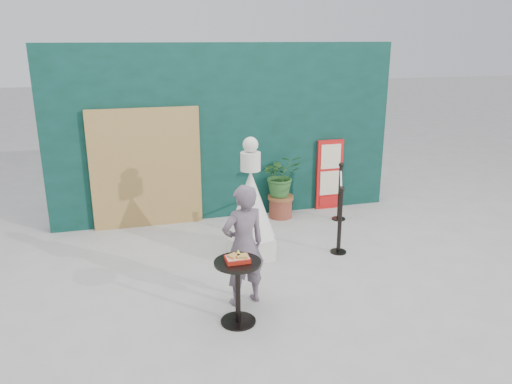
# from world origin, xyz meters

# --- Properties ---
(ground) EXTENTS (60.00, 60.00, 0.00)m
(ground) POSITION_xyz_m (0.00, 0.00, 0.00)
(ground) COLOR #ADAAA5
(ground) RESTS_ON ground
(back_wall) EXTENTS (6.00, 0.30, 3.00)m
(back_wall) POSITION_xyz_m (0.00, 3.15, 1.50)
(back_wall) COLOR #0A2F24
(back_wall) RESTS_ON ground
(bamboo_fence) EXTENTS (1.80, 0.08, 2.00)m
(bamboo_fence) POSITION_xyz_m (-1.40, 2.94, 1.00)
(bamboo_fence) COLOR tan
(bamboo_fence) RESTS_ON ground
(woman) EXTENTS (0.61, 0.47, 1.49)m
(woman) POSITION_xyz_m (-0.49, -0.00, 0.74)
(woman) COLOR slate
(woman) RESTS_ON ground
(menu_board) EXTENTS (0.50, 0.07, 1.30)m
(menu_board) POSITION_xyz_m (1.90, 2.95, 0.65)
(menu_board) COLOR red
(menu_board) RESTS_ON ground
(statue) EXTENTS (0.69, 0.69, 1.78)m
(statue) POSITION_xyz_m (-0.06, 1.27, 0.73)
(statue) COLOR beige
(statue) RESTS_ON ground
(cafe_table) EXTENTS (0.52, 0.52, 0.75)m
(cafe_table) POSITION_xyz_m (-0.66, -0.42, 0.50)
(cafe_table) COLOR black
(cafe_table) RESTS_ON ground
(food_basket) EXTENTS (0.26, 0.19, 0.11)m
(food_basket) POSITION_xyz_m (-0.66, -0.42, 0.79)
(food_basket) COLOR #A91E12
(food_basket) RESTS_ON cafe_table
(planter) EXTENTS (0.68, 0.59, 1.15)m
(planter) POSITION_xyz_m (0.88, 2.73, 0.67)
(planter) COLOR brown
(planter) RESTS_ON ground
(stanchion_barrier) EXTENTS (0.84, 1.54, 1.03)m
(stanchion_barrier) POSITION_xyz_m (1.53, 1.68, 0.49)
(stanchion_barrier) COLOR black
(stanchion_barrier) RESTS_ON ground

